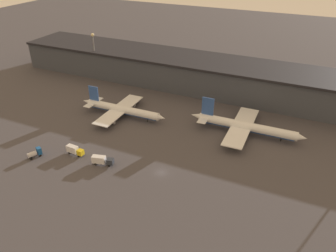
{
  "coord_description": "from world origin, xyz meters",
  "views": [
    {
      "loc": [
        39.79,
        -80.63,
        70.71
      ],
      "look_at": [
        -6.98,
        20.77,
        6.0
      ],
      "focal_mm": 35.0,
      "sensor_mm": 36.0,
      "label": 1
    }
  ],
  "objects_px": {
    "service_vehicle_0": "(35,153)",
    "service_vehicle_2": "(75,150)",
    "service_vehicle_1": "(102,160)",
    "airplane_1": "(245,126)",
    "airplane_0": "(122,110)"
  },
  "relations": [
    {
      "from": "service_vehicle_0",
      "to": "service_vehicle_2",
      "type": "distance_m",
      "value": 14.31
    },
    {
      "from": "service_vehicle_2",
      "to": "airplane_1",
      "type": "bearing_deg",
      "value": 40.42
    },
    {
      "from": "service_vehicle_1",
      "to": "service_vehicle_0",
      "type": "bearing_deg",
      "value": 179.89
    },
    {
      "from": "service_vehicle_0",
      "to": "airplane_1",
      "type": "bearing_deg",
      "value": -27.61
    },
    {
      "from": "airplane_1",
      "to": "service_vehicle_0",
      "type": "height_order",
      "value": "airplane_1"
    },
    {
      "from": "airplane_0",
      "to": "service_vehicle_2",
      "type": "relative_size",
      "value": 5.98
    },
    {
      "from": "airplane_0",
      "to": "airplane_1",
      "type": "height_order",
      "value": "airplane_1"
    },
    {
      "from": "service_vehicle_0",
      "to": "service_vehicle_1",
      "type": "distance_m",
      "value": 25.87
    },
    {
      "from": "airplane_1",
      "to": "service_vehicle_2",
      "type": "bearing_deg",
      "value": -143.35
    },
    {
      "from": "airplane_1",
      "to": "airplane_0",
      "type": "bearing_deg",
      "value": -172.54
    },
    {
      "from": "airplane_1",
      "to": "service_vehicle_2",
      "type": "height_order",
      "value": "airplane_1"
    },
    {
      "from": "airplane_1",
      "to": "service_vehicle_2",
      "type": "distance_m",
      "value": 68.12
    },
    {
      "from": "airplane_1",
      "to": "service_vehicle_1",
      "type": "bearing_deg",
      "value": -134.96
    },
    {
      "from": "service_vehicle_0",
      "to": "service_vehicle_1",
      "type": "height_order",
      "value": "service_vehicle_0"
    },
    {
      "from": "service_vehicle_0",
      "to": "service_vehicle_1",
      "type": "relative_size",
      "value": 0.67
    }
  ]
}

